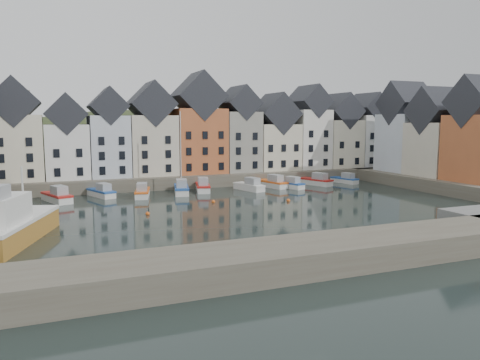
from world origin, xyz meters
TOP-DOWN VIEW (x-y plane):
  - ground at (0.00, 0.00)m, footprint 260.00×260.00m
  - far_quay at (0.00, 30.00)m, footprint 90.00×16.00m
  - right_quay at (37.00, 3.00)m, footprint 14.00×54.00m
  - near_wall at (-10.00, -22.00)m, footprint 50.00×6.00m
  - hillside at (0.02, 56.00)m, footprint 153.60×70.40m
  - far_terrace at (3.21, 28.00)m, footprint 72.37×8.16m
  - right_terrace at (36.00, 8.07)m, footprint 8.30×24.25m
  - mooring_buoys at (-4.00, 5.33)m, footprint 20.50×5.50m
  - boat_a at (-23.80, 16.74)m, footprint 4.24×7.03m
  - boat_b at (-17.64, 19.02)m, footprint 3.83×6.32m
  - boat_c at (-12.08, 16.69)m, footprint 3.35×6.51m
  - boat_d at (-5.92, 17.51)m, footprint 3.55×7.03m
  - boat_e at (-2.07, 18.81)m, footprint 3.57×6.87m
  - boat_f at (5.25, 16.85)m, footprint 3.47×6.43m
  - boat_g at (10.17, 18.43)m, footprint 3.43×6.74m
  - boat_h at (12.47, 16.63)m, footprint 3.47×6.03m
  - boat_i at (18.65, 18.27)m, footprint 3.93×6.64m
  - boat_j at (24.92, 18.70)m, footprint 3.07×5.71m
  - large_vessel at (-28.01, -5.50)m, footprint 7.96×14.23m

SIDE VIEW (x-z plane):
  - hillside at x=0.02m, z-range -49.96..14.04m
  - ground at x=0.00m, z-range 0.00..0.00m
  - mooring_buoys at x=-4.00m, z-range -0.10..0.40m
  - boat_j at x=24.92m, z-range -0.42..1.67m
  - boat_h at x=12.47m, z-range -0.45..1.76m
  - boat_b at x=-17.64m, z-range -0.47..1.85m
  - boat_f at x=5.25m, z-range -0.48..1.88m
  - boat_c at x=-12.08m, z-range -0.48..1.91m
  - boat_i at x=18.65m, z-range -0.49..1.94m
  - boat_g at x=10.17m, z-range -0.50..1.98m
  - boat_e at x=-2.07m, z-range -0.51..2.01m
  - boat_a at x=-23.80m, z-range -0.52..2.06m
  - boat_d at x=-5.92m, z-range -5.60..7.27m
  - far_quay at x=0.00m, z-range 0.00..2.00m
  - right_quay at x=37.00m, z-range 0.00..2.00m
  - near_wall at x=-10.00m, z-range 0.00..2.00m
  - large_vessel at x=-28.01m, z-range -1.90..5.26m
  - far_terrace at x=3.21m, z-range -0.01..17.76m
  - right_terrace at x=36.00m, z-range 0.73..17.10m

